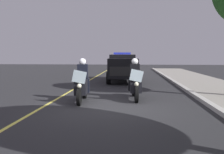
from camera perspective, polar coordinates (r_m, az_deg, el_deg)
The scene contains 6 objects.
ground_plane at distance 8.49m, azimuth -1.08°, elevation -7.18°, with size 80.00×80.00×0.00m, color #28282B.
curb_strip at distance 8.88m, azimuth 23.33°, elevation -6.57°, with size 48.00×0.24×0.15m, color #B7B5AD.
lane_stripe_center at distance 9.02m, azimuth -15.81°, elevation -6.62°, with size 48.00×0.12×0.01m, color #E0D14C.
police_motorcycle_lead_left at distance 9.34m, azimuth -7.29°, elevation -1.74°, with size 2.14×0.61×1.72m.
police_motorcycle_lead_right at distance 9.84m, azimuth 5.62°, elevation -1.37°, with size 2.14×0.61×1.72m.
police_suv at distance 16.56m, azimuth 2.47°, elevation 2.59°, with size 5.02×2.34×2.05m.
Camera 1 is at (8.25, 0.88, 1.82)m, focal length 37.56 mm.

